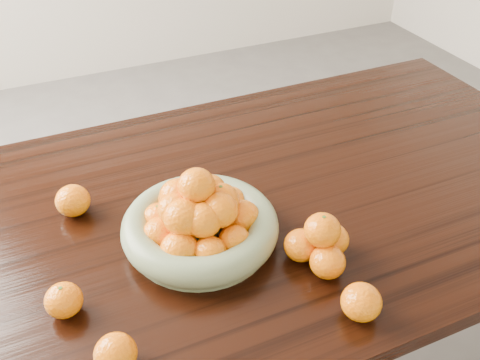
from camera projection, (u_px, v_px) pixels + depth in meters
name	position (u px, v px, depth m)	size (l,w,h in m)	color
dining_table	(227.00, 232.00, 1.35)	(2.00, 1.00, 0.75)	black
fruit_bowl	(199.00, 220.00, 1.16)	(0.35, 0.35, 0.19)	#6E7A59
orange_pyramid	(321.00, 244.00, 1.11)	(0.14, 0.14, 0.12)	orange
loose_orange_0	(64.00, 300.00, 1.01)	(0.07, 0.07, 0.07)	orange
loose_orange_1	(116.00, 354.00, 0.91)	(0.08, 0.08, 0.07)	orange
loose_orange_2	(361.00, 302.00, 1.00)	(0.08, 0.08, 0.07)	orange
loose_orange_3	(73.00, 201.00, 1.25)	(0.08, 0.08, 0.07)	orange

